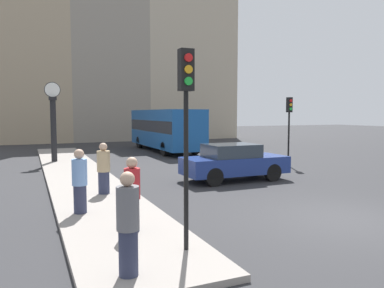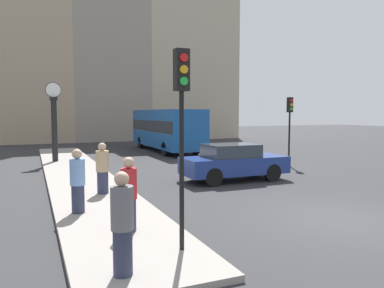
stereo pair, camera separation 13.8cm
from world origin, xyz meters
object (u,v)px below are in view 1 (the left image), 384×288
Objects in this scene: sedan_car at (234,162)px; traffic_light_far at (289,117)px; bus_distant at (165,128)px; traffic_light_near at (186,108)px; pedestrian_red_top at (132,194)px; street_clock at (53,122)px; pedestrian_blue_stripe at (80,181)px; pedestrian_grey_jacket at (128,224)px; pedestrian_tan_coat at (104,169)px.

traffic_light_far reaches higher than sedan_car.
traffic_light_near reaches higher than bus_distant.
traffic_light_near is at bearing -66.68° from pedestrian_red_top.
street_clock is 11.35m from pedestrian_blue_stripe.
traffic_light_far reaches higher than pedestrian_grey_jacket.
bus_distant is 10.20m from traffic_light_far.
street_clock is at bearing 152.63° from traffic_light_far.
bus_distant is 5.73× the size of pedestrian_tan_coat.
pedestrian_tan_coat is (-5.34, -0.94, 0.18)m from sedan_car.
pedestrian_grey_jacket is (-7.51, -19.40, -0.71)m from bus_distant.
street_clock is 2.52× the size of pedestrian_grey_jacket.
bus_distant is at bearing 68.25° from pedestrian_red_top.
traffic_light_far reaches higher than pedestrian_red_top.
pedestrian_red_top is at bearing -86.62° from street_clock.
pedestrian_blue_stripe is at bearing -154.24° from sedan_car.
street_clock is at bearing 93.38° from pedestrian_red_top.
traffic_light_far is 2.10× the size of pedestrian_grey_jacket.
street_clock is at bearing -152.76° from bus_distant.
traffic_light_far is 12.81m from pedestrian_red_top.
pedestrian_blue_stripe reaches higher than pedestrian_red_top.
traffic_light_near is 2.47m from pedestrian_red_top.
sedan_car is 2.58× the size of pedestrian_tan_coat.
pedestrian_tan_coat is 0.98× the size of pedestrian_grey_jacket.
traffic_light_near is 2.29× the size of pedestrian_tan_coat.
sedan_car is at bearing 49.79° from pedestrian_grey_jacket.
bus_distant reaches higher than pedestrian_grey_jacket.
pedestrian_red_top is at bearing -137.24° from sedan_car.
street_clock is (-1.43, 14.78, -0.59)m from traffic_light_near.
bus_distant is 19.77m from traffic_light_near.
pedestrian_blue_stripe is at bearing 93.00° from pedestrian_grey_jacket.
traffic_light_far is 2.14× the size of pedestrian_red_top.
sedan_car is at bearing 25.76° from pedestrian_blue_stripe.
pedestrian_tan_coat is at bearing -169.98° from sedan_car.
traffic_light_near is at bearing -84.92° from pedestrian_tan_coat.
pedestrian_red_top is (0.78, -13.29, -1.27)m from street_clock.
traffic_light_near reaches higher than pedestrian_tan_coat.
bus_distant reaches higher than pedestrian_red_top.
pedestrian_blue_stripe is at bearing 113.16° from traffic_light_near.
pedestrian_tan_coat is at bearing 64.71° from pedestrian_blue_stripe.
traffic_light_near reaches higher than pedestrian_red_top.
pedestrian_grey_jacket is at bearing -130.21° from sedan_car.
pedestrian_blue_stripe is at bearing -153.09° from traffic_light_far.
pedestrian_tan_coat is (-10.03, -3.48, -1.59)m from traffic_light_far.
street_clock is at bearing 95.52° from traffic_light_near.
pedestrian_blue_stripe is at bearing 113.04° from pedestrian_red_top.
pedestrian_grey_jacket is (0.22, -4.18, 0.01)m from pedestrian_blue_stripe.
pedestrian_blue_stripe is 4.19m from pedestrian_grey_jacket.
street_clock reaches higher than pedestrian_red_top.
traffic_light_near is (-6.23, -18.72, 1.14)m from bus_distant.
traffic_light_far is at bearing 42.14° from pedestrian_grey_jacket.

